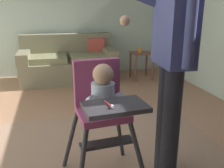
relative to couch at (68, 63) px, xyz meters
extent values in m
cube|color=#A06F52|center=(0.06, -2.48, -0.38)|extent=(5.87, 7.54, 0.10)
cube|color=#B7C8B9|center=(0.06, 0.52, 0.92)|extent=(5.07, 0.06, 2.51)
cube|color=#96735E|center=(0.16, -2.87, -0.33)|extent=(2.29, 2.21, 0.01)
cube|color=#7A7358|center=(-0.01, -0.06, -0.13)|extent=(1.75, 0.84, 0.40)
cube|color=#7A7358|center=(-0.01, 0.27, 0.30)|extent=(1.75, 0.22, 0.46)
cube|color=#7A7358|center=(-0.79, -0.06, 0.17)|extent=(0.20, 0.84, 0.20)
cube|color=#7A7358|center=(0.78, -0.06, 0.17)|extent=(0.20, 0.84, 0.20)
cube|color=#7B7C56|center=(-0.37, -0.11, 0.12)|extent=(0.67, 0.60, 0.11)
cube|color=#7B7C56|center=(0.36, -0.11, 0.12)|extent=(0.67, 0.60, 0.11)
cube|color=#B24238|center=(0.57, 0.14, 0.27)|extent=(0.35, 0.17, 0.34)
cylinder|color=#302F34|center=(0.27, -3.26, -0.05)|extent=(0.18, 0.16, 0.57)
cylinder|color=#302F34|center=(-0.20, -2.85, -0.05)|extent=(0.18, 0.16, 0.57)
cylinder|color=#302F34|center=(0.24, -2.82, -0.05)|extent=(0.16, 0.18, 0.57)
cube|color=#913D68|center=(0.04, -3.05, 0.26)|extent=(0.39, 0.39, 0.05)
cube|color=#913D68|center=(0.02, -2.91, 0.46)|extent=(0.36, 0.10, 0.36)
cube|color=#302F34|center=(0.06, -3.34, 0.42)|extent=(0.42, 0.29, 0.03)
cube|color=#302F34|center=(0.05, -3.16, 0.06)|extent=(0.41, 0.13, 0.02)
cylinder|color=silver|center=(0.04, -3.07, 0.39)|extent=(0.18, 0.18, 0.22)
sphere|color=tan|center=(0.04, -3.08, 0.57)|extent=(0.15, 0.15, 0.15)
cylinder|color=silver|center=(-0.06, -3.12, 0.40)|extent=(0.06, 0.15, 0.10)
cylinder|color=silver|center=(0.15, -3.11, 0.40)|extent=(0.06, 0.15, 0.10)
cylinder|color=#CC384C|center=(0.02, -3.35, 0.44)|extent=(0.03, 0.13, 0.01)
cube|color=white|center=(0.03, -3.41, 0.45)|extent=(0.02, 0.03, 0.02)
cylinder|color=#23242D|center=(0.57, -3.03, 0.14)|extent=(0.14, 0.14, 0.94)
cylinder|color=#23242D|center=(0.56, -3.15, 0.14)|extent=(0.14, 0.14, 0.94)
cube|color=#424881|center=(0.57, -3.09, 0.92)|extent=(0.22, 0.41, 0.62)
sphere|color=tan|center=(0.25, -2.89, 0.93)|extent=(0.08, 0.08, 0.08)
cylinder|color=#424881|center=(0.55, -3.33, 0.92)|extent=(0.07, 0.07, 0.56)
cube|color=brown|center=(1.39, -0.25, 0.18)|extent=(0.40, 0.40, 0.02)
cylinder|color=brown|center=(1.22, -0.42, -0.08)|extent=(0.04, 0.04, 0.50)
cylinder|color=brown|center=(1.56, -0.42, -0.08)|extent=(0.04, 0.04, 0.50)
cylinder|color=brown|center=(1.22, -0.08, -0.08)|extent=(0.04, 0.04, 0.50)
cylinder|color=brown|center=(1.56, -0.08, -0.08)|extent=(0.04, 0.04, 0.50)
cylinder|color=orange|center=(1.34, -0.25, 0.24)|extent=(0.07, 0.07, 0.10)
camera|label=1|loc=(-0.31, -4.77, 1.02)|focal=40.34mm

